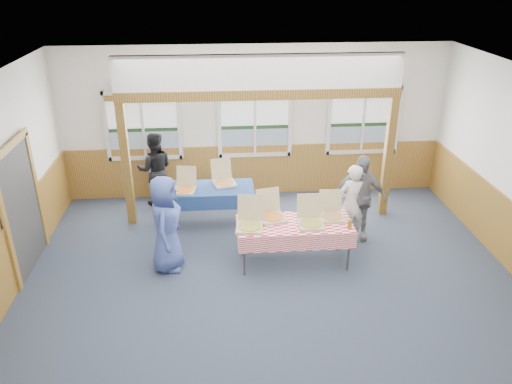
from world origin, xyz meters
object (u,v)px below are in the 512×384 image
at_px(woman_white, 351,203).
at_px(person_grey, 359,198).
at_px(table_left, 206,190).
at_px(woman_black, 155,169).
at_px(table_right, 295,226).
at_px(man_blue, 166,224).

relative_size(woman_white, person_grey, 0.91).
xyz_separation_m(table_left, woman_black, (-1.06, 0.95, 0.08)).
xyz_separation_m(table_left, table_right, (1.46, -1.53, 0.00)).
relative_size(table_left, woman_white, 1.22).
height_order(table_right, woman_white, woman_white).
relative_size(man_blue, person_grey, 1.01).
bearing_deg(man_blue, table_left, -16.08).
bearing_deg(table_left, woman_black, 137.41).
height_order(woman_white, man_blue, man_blue).
xyz_separation_m(table_right, man_blue, (-2.09, 0.02, 0.12)).
bearing_deg(table_left, man_blue, -113.42).
relative_size(table_right, person_grey, 1.27).
bearing_deg(table_right, table_left, 114.92).
relative_size(table_left, man_blue, 1.10).
relative_size(table_right, man_blue, 1.25).
xyz_separation_m(man_blue, person_grey, (3.37, 0.73, -0.01)).
height_order(table_left, table_right, same).
xyz_separation_m(table_left, person_grey, (2.74, -0.77, 0.11)).
relative_size(table_left, person_grey, 1.11).
distance_m(table_left, table_right, 2.11).
height_order(man_blue, person_grey, man_blue).
bearing_deg(table_right, woman_black, 116.68).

